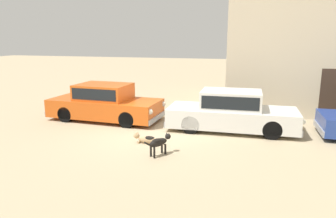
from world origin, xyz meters
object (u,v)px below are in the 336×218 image
at_px(parked_sedan_nearest, 105,102).
at_px(stray_dog_tan, 159,142).
at_px(parked_sedan_second, 231,111).
at_px(stray_dog_spotted, 147,139).

xyz_separation_m(parked_sedan_nearest, stray_dog_tan, (3.31, -3.28, -0.34)).
bearing_deg(parked_sedan_second, parked_sedan_nearest, 176.49).
height_order(parked_sedan_second, stray_dog_tan, parked_sedan_second).
bearing_deg(stray_dog_spotted, parked_sedan_second, -135.15).
relative_size(parked_sedan_nearest, stray_dog_spotted, 4.42).
bearing_deg(stray_dog_spotted, parked_sedan_nearest, -39.65).
bearing_deg(parked_sedan_second, stray_dog_tan, -121.37).
bearing_deg(parked_sedan_nearest, stray_dog_spotted, -39.78).
height_order(stray_dog_spotted, stray_dog_tan, stray_dog_tan).
relative_size(parked_sedan_nearest, parked_sedan_second, 0.99).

